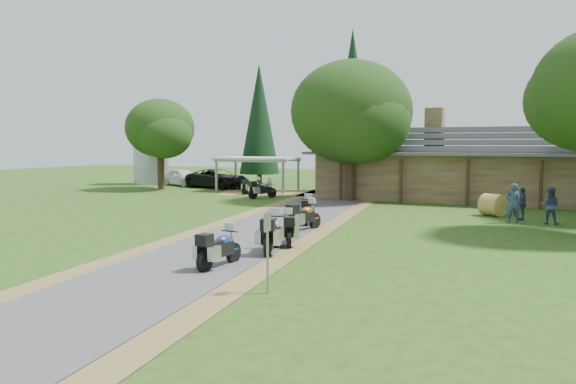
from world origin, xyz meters
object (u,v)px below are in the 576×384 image
at_px(silo, 151,149).
at_px(carport, 258,174).
at_px(motorcycle_carport_a, 253,186).
at_px(hay_bale, 493,205).
at_px(motorcycle_row_c, 288,227).
at_px(motorcycle_row_d, 304,215).
at_px(lodge, 477,163).
at_px(motorcycle_row_a, 220,247).
at_px(motorcycle_carport_b, 262,188).
at_px(car_white_sedan, 182,175).
at_px(motorcycle_row_e, 308,210).
at_px(motorcycle_row_b, 272,232).
at_px(car_dark_suv, 218,174).

height_order(silo, carport, silo).
relative_size(motorcycle_carport_a, hay_bale, 1.60).
xyz_separation_m(motorcycle_row_c, motorcycle_row_d, (-0.74, 3.19, 0.04)).
height_order(lodge, motorcycle_row_a, lodge).
xyz_separation_m(carport, hay_bale, (18.14, -8.36, -0.75)).
height_order(motorcycle_row_d, motorcycle_carport_b, motorcycle_row_d).
height_order(carport, car_white_sedan, carport).
bearing_deg(hay_bale, silo, 160.42).
bearing_deg(silo, motorcycle_row_e, -37.39).
relative_size(lodge, motorcycle_row_c, 11.44).
relative_size(silo, car_white_sedan, 1.13).
bearing_deg(silo, motorcycle_row_a, -48.37).
bearing_deg(motorcycle_carport_a, motorcycle_row_c, -124.79).
distance_m(carport, motorcycle_row_b, 24.94).
bearing_deg(lodge, motorcycle_row_c, -101.91).
xyz_separation_m(motorcycle_row_d, motorcycle_row_e, (-0.68, 2.00, -0.01)).
height_order(car_dark_suv, motorcycle_row_b, car_dark_suv).
relative_size(car_white_sedan, motorcycle_carport_b, 2.89).
bearing_deg(motorcycle_row_b, motorcycle_row_a, 155.97).
distance_m(lodge, motorcycle_row_e, 16.54).
height_order(car_dark_suv, motorcycle_row_c, car_dark_suv).
xyz_separation_m(carport, motorcycle_row_e, (10.55, -15.02, -0.66)).
bearing_deg(motorcycle_carport_a, lodge, -55.40).
height_order(motorcycle_row_e, motorcycle_carport_b, motorcycle_carport_b).
height_order(lodge, hay_bale, lodge).
height_order(lodge, carport, lodge).
distance_m(motorcycle_row_e, hay_bale, 10.10).
relative_size(car_white_sedan, motorcycle_row_d, 2.86).
height_order(motorcycle_row_a, motorcycle_row_e, motorcycle_row_e).
bearing_deg(motorcycle_row_e, motorcycle_carport_b, 18.58).
bearing_deg(lodge, motorcycle_row_e, -110.51).
bearing_deg(motorcycle_carport_b, motorcycle_carport_a, 68.53).
xyz_separation_m(car_white_sedan, motorcycle_row_e, (19.20, -17.05, -0.28)).
bearing_deg(motorcycle_row_e, motorcycle_row_c, 176.75).
relative_size(motorcycle_row_e, motorcycle_carport_a, 1.07).
distance_m(car_dark_suv, motorcycle_carport_b, 9.73).
distance_m(car_dark_suv, motorcycle_row_b, 28.27).
height_order(silo, motorcycle_carport_a, silo).
bearing_deg(motorcycle_carport_a, silo, 92.03).
bearing_deg(motorcycle_row_e, lodge, -39.03).
xyz_separation_m(motorcycle_row_c, motorcycle_carport_b, (-8.93, 15.12, 0.04)).
bearing_deg(motorcycle_carport_b, carport, 59.24).
distance_m(lodge, car_white_sedan, 25.06).
relative_size(carport, hay_bale, 5.36).
distance_m(motorcycle_row_a, hay_bale, 17.47).
xyz_separation_m(car_dark_suv, motorcycle_carport_a, (5.43, -3.85, -0.57)).
distance_m(motorcycle_row_c, hay_bale, 13.37).
bearing_deg(car_white_sedan, lodge, -73.43).
bearing_deg(car_white_sedan, car_dark_suv, -81.37).
distance_m(lodge, motorcycle_carport_b, 14.46).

